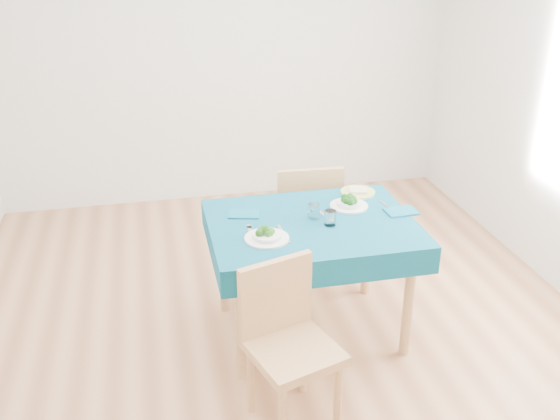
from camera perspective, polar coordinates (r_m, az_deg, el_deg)
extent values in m
cube|color=#9B6440|center=(3.98, 0.00, -11.30)|extent=(4.00, 4.50, 0.02)
cube|color=silver|center=(5.53, -5.20, 14.41)|extent=(4.00, 0.02, 2.70)
cube|color=#08465D|center=(3.80, 2.82, -6.25)|extent=(1.18, 0.90, 0.76)
cube|color=tan|center=(3.08, 1.30, -11.73)|extent=(0.52, 0.54, 1.00)
cube|color=tan|center=(4.44, 2.24, 1.20)|extent=(0.48, 0.52, 1.12)
cube|color=silver|center=(3.48, -2.69, -2.15)|extent=(0.04, 0.18, 0.00)
cube|color=silver|center=(3.47, 0.35, -2.19)|extent=(0.03, 0.23, 0.00)
cube|color=silver|center=(3.71, 3.99, -0.41)|extent=(0.06, 0.17, 0.00)
cube|color=silver|center=(3.86, 9.84, 0.28)|extent=(0.04, 0.21, 0.00)
cube|color=#0C4F67|center=(3.71, -3.32, -0.37)|extent=(0.21, 0.17, 0.01)
cube|color=#0C4F67|center=(3.80, 11.03, -0.13)|extent=(0.19, 0.14, 0.01)
cylinder|color=white|center=(3.65, 3.09, -0.13)|extent=(0.07, 0.07, 0.09)
cylinder|color=white|center=(3.57, 4.60, -0.72)|extent=(0.07, 0.07, 0.09)
cylinder|color=#BACA62|center=(4.04, 7.14, 1.65)|extent=(0.22, 0.22, 0.01)
cube|color=beige|center=(4.03, 7.15, 1.83)|extent=(0.14, 0.14, 0.02)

